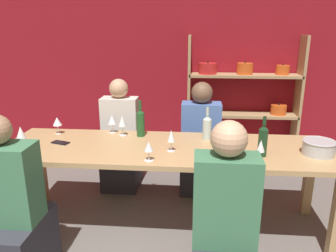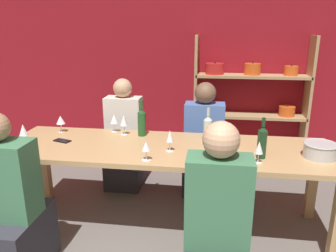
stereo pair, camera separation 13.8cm
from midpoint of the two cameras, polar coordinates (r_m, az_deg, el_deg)
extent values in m
cube|color=maroon|center=(4.66, 2.35, 12.35)|extent=(8.80, 0.06, 2.70)
cube|color=tan|center=(4.51, 5.71, 5.20)|extent=(0.04, 0.30, 1.62)
cube|color=tan|center=(4.69, 23.90, 4.28)|extent=(0.04, 0.30, 1.62)
cube|color=tan|center=(4.76, 14.28, -4.54)|extent=(1.46, 0.30, 0.04)
cylinder|color=red|center=(4.74, 14.34, -3.74)|extent=(0.19, 0.19, 0.11)
sphere|color=black|center=(4.72, 14.40, -3.00)|extent=(0.02, 0.02, 0.02)
cylinder|color=silver|center=(4.82, 20.13, -3.74)|extent=(0.23, 0.23, 0.14)
sphere|color=black|center=(4.79, 20.22, -2.85)|extent=(0.02, 0.02, 0.02)
cube|color=tan|center=(4.60, 14.76, 1.73)|extent=(1.46, 0.30, 0.04)
cylinder|color=#338447|center=(4.55, 8.72, 2.82)|extent=(0.20, 0.20, 0.10)
sphere|color=black|center=(4.54, 8.75, 3.59)|extent=(0.02, 0.02, 0.02)
cylinder|color=#E0561E|center=(4.67, 20.78, 2.44)|extent=(0.21, 0.21, 0.13)
sphere|color=black|center=(4.65, 20.88, 3.35)|extent=(0.02, 0.02, 0.02)
cube|color=tan|center=(4.50, 15.27, 8.37)|extent=(1.46, 0.30, 0.04)
cylinder|color=red|center=(4.45, 9.03, 9.83)|extent=(0.25, 0.25, 0.14)
sphere|color=black|center=(4.44, 9.08, 10.89)|extent=(0.02, 0.02, 0.02)
cylinder|color=#E0561E|center=(4.49, 15.36, 9.53)|extent=(0.21, 0.21, 0.15)
sphere|color=black|center=(4.48, 15.44, 10.61)|extent=(0.02, 0.02, 0.02)
cylinder|color=#E0561E|center=(4.57, 21.48, 8.94)|extent=(0.17, 0.17, 0.12)
sphere|color=black|center=(4.57, 21.57, 9.85)|extent=(0.02, 0.02, 0.02)
cube|color=tan|center=(2.74, 1.16, -4.01)|extent=(2.76, 0.82, 0.04)
cube|color=tan|center=(3.05, -25.27, -11.26)|extent=(0.08, 0.08, 0.71)
cube|color=tan|center=(3.56, -19.60, -6.57)|extent=(0.08, 0.08, 0.71)
cube|color=tan|center=(3.33, 24.93, -8.83)|extent=(0.08, 0.08, 0.71)
cylinder|color=#B7BABC|center=(2.78, 26.28, -3.85)|extent=(0.24, 0.24, 0.11)
torus|color=#B7BABC|center=(2.76, 26.42, -2.83)|extent=(0.25, 0.25, 0.01)
cylinder|color=#19381E|center=(2.59, 17.50, -3.09)|extent=(0.07, 0.07, 0.21)
cone|color=#19381E|center=(2.55, 17.74, -0.49)|extent=(0.07, 0.07, 0.03)
cylinder|color=#19381E|center=(2.54, 17.84, 0.60)|extent=(0.03, 0.03, 0.07)
cylinder|color=#B2C6C1|center=(2.90, 8.29, -0.71)|extent=(0.08, 0.08, 0.18)
cone|color=#B2C6C1|center=(2.87, 8.38, 1.36)|extent=(0.08, 0.08, 0.04)
cylinder|color=#B2C6C1|center=(2.85, 8.43, 2.42)|extent=(0.03, 0.03, 0.07)
cylinder|color=#1E4C23|center=(2.98, -3.26, 0.30)|extent=(0.07, 0.07, 0.22)
cone|color=#1E4C23|center=(2.95, -3.30, 2.62)|extent=(0.07, 0.07, 0.03)
cylinder|color=#1E4C23|center=(2.94, -3.32, 3.71)|extent=(0.03, 0.03, 0.08)
cylinder|color=white|center=(2.47, -2.19, -5.92)|extent=(0.07, 0.07, 0.00)
cylinder|color=white|center=(2.45, -2.20, -5.09)|extent=(0.01, 0.01, 0.07)
cone|color=white|center=(2.42, -2.22, -3.50)|extent=(0.07, 0.07, 0.07)
cylinder|color=maroon|center=(2.43, -2.22, -3.89)|extent=(0.04, 0.04, 0.03)
cylinder|color=white|center=(3.25, -16.88, -0.96)|extent=(0.06, 0.06, 0.00)
cylinder|color=white|center=(3.24, -16.94, -0.28)|extent=(0.01, 0.01, 0.08)
cone|color=white|center=(3.22, -17.06, 1.04)|extent=(0.08, 0.08, 0.08)
cylinder|color=beige|center=(3.23, -17.03, 0.71)|extent=(0.05, 0.05, 0.03)
cylinder|color=white|center=(2.64, 1.83, -4.34)|extent=(0.06, 0.06, 0.00)
cylinder|color=white|center=(2.63, 1.83, -3.52)|extent=(0.01, 0.01, 0.08)
cone|color=white|center=(2.60, 1.85, -1.75)|extent=(0.06, 0.06, 0.10)
cylinder|color=beige|center=(2.61, 1.85, -2.26)|extent=(0.03, 0.03, 0.04)
cylinder|color=white|center=(3.15, -8.02, -0.98)|extent=(0.06, 0.06, 0.00)
cylinder|color=white|center=(3.14, -8.05, -0.22)|extent=(0.01, 0.01, 0.08)
cone|color=white|center=(3.11, -8.11, 1.26)|extent=(0.08, 0.08, 0.09)
cylinder|color=maroon|center=(3.12, -8.09, 0.88)|extent=(0.04, 0.04, 0.03)
cylinder|color=white|center=(2.80, 12.97, -3.52)|extent=(0.06, 0.06, 0.00)
cylinder|color=white|center=(2.79, 13.03, -2.69)|extent=(0.01, 0.01, 0.08)
cone|color=white|center=(2.76, 13.13, -1.18)|extent=(0.08, 0.08, 0.07)
cylinder|color=maroon|center=(2.77, 13.11, -1.53)|extent=(0.04, 0.04, 0.03)
cylinder|color=white|center=(2.52, 16.91, -6.11)|extent=(0.06, 0.06, 0.00)
cylinder|color=white|center=(2.51, 16.98, -5.33)|extent=(0.01, 0.01, 0.07)
cone|color=white|center=(2.48, 17.14, -3.60)|extent=(0.06, 0.06, 0.09)
cylinder|color=white|center=(2.97, -22.39, -3.19)|extent=(0.07, 0.07, 0.00)
cylinder|color=white|center=(2.96, -22.48, -2.34)|extent=(0.01, 0.01, 0.09)
cone|color=white|center=(2.93, -22.68, -0.64)|extent=(0.07, 0.07, 0.10)
cylinder|color=maroon|center=(2.94, -22.63, -1.10)|extent=(0.04, 0.04, 0.04)
cylinder|color=white|center=(3.05, -6.32, -1.47)|extent=(0.07, 0.07, 0.00)
cylinder|color=white|center=(3.04, -6.35, -0.67)|extent=(0.01, 0.01, 0.09)
cone|color=white|center=(3.01, -6.40, 1.01)|extent=(0.07, 0.07, 0.10)
cylinder|color=maroon|center=(3.02, -6.39, 0.54)|extent=(0.04, 0.04, 0.04)
cube|color=black|center=(2.98, -16.67, -2.49)|extent=(0.16, 0.11, 0.01)
cube|color=#3D7551|center=(2.05, 10.69, -12.89)|extent=(0.39, 0.21, 0.58)
sphere|color=tan|center=(1.89, 11.33, -2.37)|extent=(0.22, 0.22, 0.22)
cube|color=#2D2D38|center=(3.73, -6.31, -6.80)|extent=(0.38, 0.48, 0.45)
cube|color=silver|center=(3.56, -6.57, 0.60)|extent=(0.38, 0.21, 0.56)
sphere|color=tan|center=(3.47, -6.78, 6.59)|extent=(0.20, 0.20, 0.20)
cube|color=#2D2D38|center=(2.69, -23.95, -18.15)|extent=(0.43, 0.53, 0.46)
cube|color=#3D7551|center=(2.45, -25.33, -8.43)|extent=(0.43, 0.23, 0.54)
cube|color=#2D2D38|center=(3.64, 7.18, -7.80)|extent=(0.41, 0.51, 0.40)
cube|color=#4C70B7|center=(3.47, 7.46, -0.59)|extent=(0.41, 0.23, 0.56)
sphere|color=brown|center=(3.38, 7.71, 5.72)|extent=(0.22, 0.22, 0.22)
camera|label=1|loc=(0.07, -88.57, 0.43)|focal=35.00mm
camera|label=2|loc=(0.07, 91.43, -0.43)|focal=35.00mm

